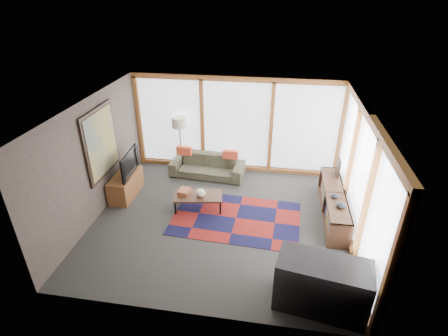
% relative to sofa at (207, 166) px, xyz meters
% --- Properties ---
extents(ground, '(5.50, 5.50, 0.00)m').
position_rel_sofa_xyz_m(ground, '(0.70, -1.95, -0.28)').
color(ground, '#31312E').
rests_on(ground, ground).
extents(room_envelope, '(5.52, 5.02, 2.62)m').
position_rel_sofa_xyz_m(room_envelope, '(1.20, -1.39, 1.26)').
color(room_envelope, '#3E352E').
rests_on(room_envelope, ground).
extents(rug, '(2.87, 1.93, 0.01)m').
position_rel_sofa_xyz_m(rug, '(1.02, -1.82, -0.28)').
color(rug, maroon).
rests_on(rug, ground).
extents(sofa, '(2.00, 0.89, 0.57)m').
position_rel_sofa_xyz_m(sofa, '(0.00, 0.00, 0.00)').
color(sofa, '#353526').
rests_on(sofa, ground).
extents(pillow_left, '(0.41, 0.14, 0.22)m').
position_rel_sofa_xyz_m(pillow_left, '(-0.63, 0.02, 0.40)').
color(pillow_left, '#DC492B').
rests_on(pillow_left, sofa).
extents(pillow_right, '(0.41, 0.14, 0.22)m').
position_rel_sofa_xyz_m(pillow_right, '(0.63, -0.01, 0.40)').
color(pillow_right, '#DC492B').
rests_on(pillow_right, sofa).
extents(floor_lamp, '(0.39, 0.39, 1.54)m').
position_rel_sofa_xyz_m(floor_lamp, '(-0.77, 0.19, 0.49)').
color(floor_lamp, '#2E2218').
rests_on(floor_lamp, ground).
extents(coffee_table, '(1.16, 0.72, 0.36)m').
position_rel_sofa_xyz_m(coffee_table, '(0.11, -1.58, -0.10)').
color(coffee_table, black).
rests_on(coffee_table, ground).
extents(book_stack, '(0.26, 0.31, 0.10)m').
position_rel_sofa_xyz_m(book_stack, '(-0.22, -1.56, 0.13)').
color(book_stack, brown).
rests_on(book_stack, coffee_table).
extents(vase, '(0.24, 0.24, 0.19)m').
position_rel_sofa_xyz_m(vase, '(0.18, -1.62, 0.17)').
color(vase, beige).
rests_on(vase, coffee_table).
extents(bookshelf, '(0.43, 2.37, 0.59)m').
position_rel_sofa_xyz_m(bookshelf, '(3.13, -1.33, 0.01)').
color(bookshelf, black).
rests_on(bookshelf, ground).
extents(bowl_a, '(0.21, 0.21, 0.10)m').
position_rel_sofa_xyz_m(bowl_a, '(3.17, -1.92, 0.36)').
color(bowl_a, black).
rests_on(bowl_a, bookshelf).
extents(bowl_b, '(0.21, 0.21, 0.09)m').
position_rel_sofa_xyz_m(bowl_b, '(3.09, -1.56, 0.35)').
color(bowl_b, black).
rests_on(bowl_b, bookshelf).
extents(shelf_picture, '(0.05, 0.33, 0.44)m').
position_rel_sofa_xyz_m(shelf_picture, '(3.26, -0.54, 0.53)').
color(shelf_picture, black).
rests_on(shelf_picture, bookshelf).
extents(tv_console, '(0.47, 1.13, 0.56)m').
position_rel_sofa_xyz_m(tv_console, '(-1.76, -1.29, -0.00)').
color(tv_console, brown).
rests_on(tv_console, ground).
extents(television, '(0.18, 1.03, 0.59)m').
position_rel_sofa_xyz_m(television, '(-1.71, -1.24, 0.57)').
color(television, black).
rests_on(television, tv_console).
extents(bar_counter, '(1.51, 0.89, 0.90)m').
position_rel_sofa_xyz_m(bar_counter, '(2.65, -3.95, 0.17)').
color(bar_counter, black).
rests_on(bar_counter, ground).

